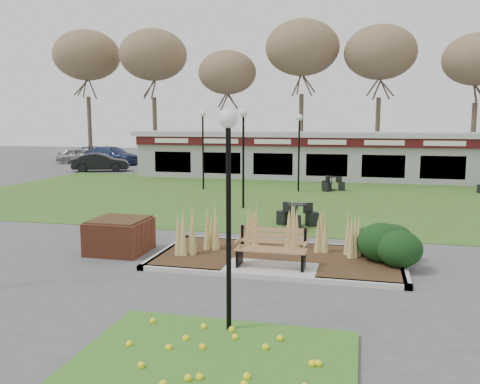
% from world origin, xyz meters
% --- Properties ---
extents(ground, '(100.00, 100.00, 0.00)m').
position_xyz_m(ground, '(0.00, 0.00, 0.00)').
color(ground, '#515154').
rests_on(ground, ground).
extents(lawn, '(34.00, 16.00, 0.02)m').
position_xyz_m(lawn, '(0.00, 12.00, 0.01)').
color(lawn, '#39601E').
rests_on(lawn, ground).
extents(flower_bed, '(4.20, 3.00, 0.16)m').
position_xyz_m(flower_bed, '(0.00, -4.60, 0.07)').
color(flower_bed, '#2E6E1F').
rests_on(flower_bed, ground).
extents(planting_bed, '(6.75, 3.40, 1.27)m').
position_xyz_m(planting_bed, '(1.27, 1.35, 0.37)').
color(planting_bed, '#382A16').
rests_on(planting_bed, ground).
extents(park_bench, '(1.70, 0.66, 0.93)m').
position_xyz_m(park_bench, '(0.00, 0.25, 0.59)').
color(park_bench, '#8B623F').
rests_on(park_bench, ground).
extents(brick_planter, '(1.50, 1.50, 0.95)m').
position_xyz_m(brick_planter, '(-4.40, 1.00, 0.48)').
color(brick_planter, brown).
rests_on(brick_planter, ground).
extents(food_pavilion, '(24.60, 3.40, 2.90)m').
position_xyz_m(food_pavilion, '(0.00, 19.96, 1.48)').
color(food_pavilion, '#949396').
rests_on(food_pavilion, ground).
extents(tree_backdrop, '(47.24, 5.24, 10.36)m').
position_xyz_m(tree_backdrop, '(0.00, 28.00, 8.36)').
color(tree_backdrop, '#47382B').
rests_on(tree_backdrop, ground).
extents(lamp_post_near_right, '(0.32, 0.32, 3.82)m').
position_xyz_m(lamp_post_near_right, '(-0.07, -3.50, 2.78)').
color(lamp_post_near_right, black).
rests_on(lamp_post_near_right, ground).
extents(lamp_post_mid_left, '(0.34, 0.34, 4.08)m').
position_xyz_m(lamp_post_mid_left, '(-2.70, 8.67, 2.98)').
color(lamp_post_mid_left, black).
rests_on(lamp_post_mid_left, ground).
extents(lamp_post_mid_right, '(0.32, 0.32, 3.92)m').
position_xyz_m(lamp_post_mid_right, '(-1.09, 14.10, 2.85)').
color(lamp_post_mid_right, black).
rests_on(lamp_post_mid_right, ground).
extents(lamp_post_far_left, '(0.34, 0.34, 4.13)m').
position_xyz_m(lamp_post_far_left, '(-6.05, 13.74, 3.01)').
color(lamp_post_far_left, black).
rests_on(lamp_post_far_left, ground).
extents(bistro_set_a, '(1.24, 1.34, 0.72)m').
position_xyz_m(bistro_set_a, '(0.52, 14.88, 0.26)').
color(bistro_set_a, black).
rests_on(bistro_set_a, ground).
extents(bistro_set_b, '(1.47, 1.30, 0.78)m').
position_xyz_m(bistro_set_b, '(-0.06, 5.44, 0.28)').
color(bistro_set_b, black).
rests_on(bistro_set_b, ground).
extents(car_silver, '(4.02, 2.85, 1.27)m').
position_xyz_m(car_silver, '(-21.31, 27.00, 0.64)').
color(car_silver, '#AFAFB4').
rests_on(car_silver, ground).
extents(car_black, '(4.11, 2.68, 1.28)m').
position_xyz_m(car_black, '(-16.01, 21.00, 0.64)').
color(car_black, black).
rests_on(car_black, ground).
extents(car_blue, '(5.36, 3.11, 1.46)m').
position_xyz_m(car_blue, '(-17.98, 26.50, 0.73)').
color(car_blue, navy).
rests_on(car_blue, ground).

